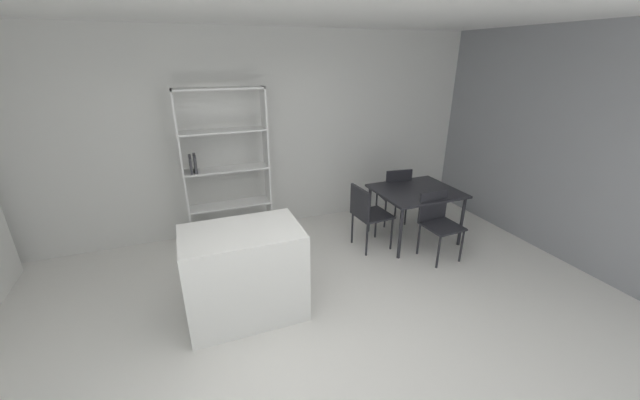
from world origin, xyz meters
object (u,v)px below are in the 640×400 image
object	(u,v)px
kitchen_island	(244,273)
dining_chair_near	(438,219)
open_bookshelf	(224,174)
dining_chair_island_side	(367,211)
dining_chair_far	(395,192)
dining_table	(416,195)

from	to	relation	value
kitchen_island	dining_chair_near	size ratio (longest dim) A/B	1.31
kitchen_island	open_bookshelf	world-z (taller)	open_bookshelf
dining_chair_island_side	dining_chair_far	distance (m)	0.91
kitchen_island	dining_chair_far	size ratio (longest dim) A/B	1.24
open_bookshelf	dining_chair_island_side	bearing A→B (deg)	-28.05
kitchen_island	dining_chair_island_side	distance (m)	1.92
dining_chair_near	dining_chair_island_side	bearing A→B (deg)	143.89
kitchen_island	dining_chair_island_side	size ratio (longest dim) A/B	1.27
dining_chair_island_side	dining_chair_near	world-z (taller)	dining_chair_island_side
kitchen_island	dining_chair_near	distance (m)	2.53
open_bookshelf	dining_chair_near	size ratio (longest dim) A/B	2.44
dining_chair_far	dining_chair_island_side	bearing A→B (deg)	40.76
open_bookshelf	dining_chair_far	distance (m)	2.52
open_bookshelf	dining_chair_far	size ratio (longest dim) A/B	2.31
dining_table	dining_chair_near	size ratio (longest dim) A/B	1.28
open_bookshelf	dining_table	bearing A→B (deg)	-20.05
dining_chair_island_side	open_bookshelf	bearing A→B (deg)	57.93
kitchen_island	dining_chair_far	xyz separation A→B (m)	(2.51, 1.27, 0.07)
kitchen_island	dining_table	bearing A→B (deg)	16.93
open_bookshelf	dining_table	size ratio (longest dim) A/B	1.91
kitchen_island	dining_chair_near	xyz separation A→B (m)	(2.52, 0.27, 0.05)
dining_chair_near	dining_chair_far	distance (m)	1.00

